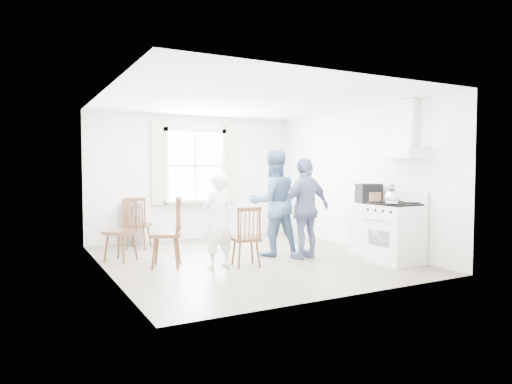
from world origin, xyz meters
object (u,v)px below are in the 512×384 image
at_px(low_cabinet, 368,229).
at_px(person_left, 218,221).
at_px(windsor_chair_c, 174,223).
at_px(gas_stove, 395,232).
at_px(windsor_chair_a, 126,223).
at_px(windsor_chair_b, 248,230).
at_px(person_mid, 273,203).
at_px(person_right, 306,208).
at_px(stereo_stack, 369,193).

xyz_separation_m(low_cabinet, person_left, (-2.70, 0.24, 0.27)).
bearing_deg(person_left, windsor_chair_c, -48.69).
relative_size(gas_stove, windsor_chair_a, 1.09).
height_order(windsor_chair_a, windsor_chair_c, windsor_chair_c).
bearing_deg(low_cabinet, windsor_chair_a, 159.93).
bearing_deg(windsor_chair_b, windsor_chair_a, 138.58).
xyz_separation_m(low_cabinet, windsor_chair_c, (-3.25, 0.66, 0.21)).
xyz_separation_m(low_cabinet, person_mid, (-1.46, 0.72, 0.45)).
xyz_separation_m(windsor_chair_c, person_right, (2.13, -0.41, 0.17)).
relative_size(windsor_chair_c, person_left, 0.75).
xyz_separation_m(stereo_stack, person_mid, (-1.46, 0.74, -0.16)).
xyz_separation_m(gas_stove, person_left, (-2.63, 0.94, 0.23)).
height_order(gas_stove, stereo_stack, stereo_stack).
distance_m(stereo_stack, person_right, 1.17).
xyz_separation_m(gas_stove, person_right, (-1.05, 0.95, 0.35)).
bearing_deg(person_right, stereo_stack, 158.16).
relative_size(stereo_stack, windsor_chair_c, 0.42).
relative_size(gas_stove, stereo_stack, 2.47).
distance_m(low_cabinet, person_mid, 1.69).
height_order(windsor_chair_a, person_right, person_right).
distance_m(windsor_chair_b, person_mid, 1.12).
height_order(windsor_chair_a, person_mid, person_mid).
xyz_separation_m(low_cabinet, windsor_chair_a, (-3.80, 1.39, 0.18)).
distance_m(gas_stove, low_cabinet, 0.70).
bearing_deg(gas_stove, low_cabinet, 84.32).
distance_m(windsor_chair_a, windsor_chair_b, 2.01).
height_order(gas_stove, person_mid, person_mid).
xyz_separation_m(stereo_stack, windsor_chair_c, (-3.24, 0.68, -0.41)).
bearing_deg(person_mid, windsor_chair_a, -8.76).
relative_size(gas_stove, low_cabinet, 1.24).
bearing_deg(person_mid, person_right, 132.80).
bearing_deg(low_cabinet, person_right, 167.60).
height_order(windsor_chair_c, person_left, person_left).
distance_m(low_cabinet, person_left, 2.73).
height_order(windsor_chair_b, person_mid, person_mid).
distance_m(gas_stove, windsor_chair_c, 3.46).
bearing_deg(windsor_chair_b, person_right, 9.13).
bearing_deg(windsor_chair_a, person_mid, -15.90).
bearing_deg(low_cabinet, windsor_chair_c, 168.51).
height_order(person_mid, person_right, person_mid).
xyz_separation_m(person_left, person_mid, (1.24, 0.48, 0.19)).
distance_m(stereo_stack, person_left, 2.73).
relative_size(windsor_chair_c, person_right, 0.65).
bearing_deg(person_right, gas_stove, 129.62).
distance_m(low_cabinet, windsor_chair_b, 2.30).
distance_m(windsor_chair_a, person_right, 2.92).
bearing_deg(person_right, person_left, -8.15).
distance_m(windsor_chair_b, windsor_chair_c, 1.14).
relative_size(gas_stove, windsor_chair_c, 1.03).
height_order(low_cabinet, stereo_stack, stereo_stack).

